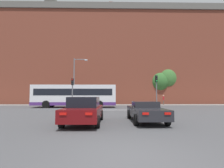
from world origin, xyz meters
TOP-DOWN VIEW (x-y plane):
  - ground_plane at (0.00, 0.00)m, footprint 400.00×400.00m
  - stop_line_strip at (0.00, 15.53)m, footprint 7.73×0.30m
  - far_pavement at (0.00, 26.94)m, footprint 68.59×2.50m
  - brick_civic_building at (0.50, 36.86)m, footprint 48.36×14.76m
  - car_saloon_left at (-1.94, 5.69)m, footprint 2.11×4.89m
  - car_roadster_right at (1.84, 6.37)m, footprint 1.96×4.90m
  - bus_crossing_lead at (-5.29, 20.02)m, footprint 11.51×2.69m
  - traffic_light_near_left at (-4.76, 15.81)m, footprint 0.26×0.31m
  - traffic_light_near_right at (5.09, 15.49)m, footprint 0.26×0.31m
  - street_lamp_junction at (-5.16, 20.45)m, footprint 2.05×0.36m
  - pedestrian_waiting at (9.49, 26.90)m, footprint 0.29×0.44m
  - tree_by_building at (9.88, 30.86)m, footprint 3.99×3.99m
  - tree_kerbside at (11.47, 32.01)m, footprint 5.58×5.58m

SIDE VIEW (x-z plane):
  - ground_plane at x=0.00m, z-range 0.00..0.00m
  - stop_line_strip at x=0.00m, z-range 0.00..0.01m
  - far_pavement at x=0.00m, z-range 0.00..0.01m
  - car_roadster_right at x=1.84m, z-range 0.02..1.29m
  - car_saloon_left at x=-1.94m, z-range 0.01..1.56m
  - pedestrian_waiting at x=9.49m, z-range 0.16..1.95m
  - bus_crossing_lead at x=-5.29m, z-range 0.12..3.26m
  - traffic_light_near_left at x=-4.76m, z-range 0.66..4.34m
  - traffic_light_near_right at x=5.09m, z-range 0.70..4.73m
  - street_lamp_junction at x=-5.16m, z-range 0.79..7.86m
  - tree_by_building at x=9.88m, z-range 1.19..7.78m
  - tree_kerbside at x=11.47m, z-range 1.14..9.31m
  - brick_civic_building at x=0.50m, z-range -2.59..23.50m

